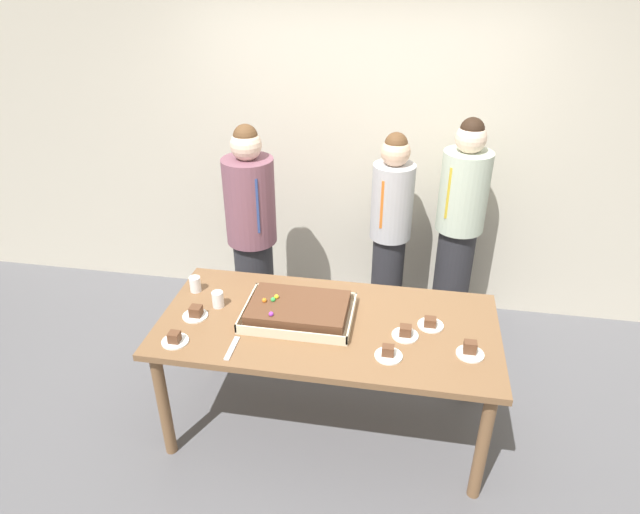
# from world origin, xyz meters

# --- Properties ---
(ground_plane) EXTENTS (12.00, 12.00, 0.00)m
(ground_plane) POSITION_xyz_m (0.00, 0.00, 0.00)
(ground_plane) COLOR #5B5B60
(interior_back_panel) EXTENTS (8.00, 0.12, 3.00)m
(interior_back_panel) POSITION_xyz_m (0.00, 1.60, 1.50)
(interior_back_panel) COLOR beige
(interior_back_panel) RESTS_ON ground_plane
(party_table) EXTENTS (1.97, 0.94, 0.80)m
(party_table) POSITION_xyz_m (0.00, 0.00, 0.71)
(party_table) COLOR brown
(party_table) RESTS_ON ground_plane
(sheet_cake) EXTENTS (0.64, 0.45, 0.12)m
(sheet_cake) POSITION_xyz_m (-0.18, 0.03, 0.85)
(sheet_cake) COLOR beige
(sheet_cake) RESTS_ON party_table
(plated_slice_near_left) EXTENTS (0.15, 0.15, 0.08)m
(plated_slice_near_left) POSITION_xyz_m (0.80, -0.15, 0.82)
(plated_slice_near_left) COLOR white
(plated_slice_near_left) RESTS_ON party_table
(plated_slice_near_right) EXTENTS (0.15, 0.15, 0.07)m
(plated_slice_near_right) POSITION_xyz_m (0.37, -0.24, 0.82)
(plated_slice_near_right) COLOR white
(plated_slice_near_right) RESTS_ON party_table
(plated_slice_far_left) EXTENTS (0.15, 0.15, 0.07)m
(plated_slice_far_left) POSITION_xyz_m (-0.80, -0.33, 0.82)
(plated_slice_far_left) COLOR white
(plated_slice_far_left) RESTS_ON party_table
(plated_slice_far_right) EXTENTS (0.15, 0.15, 0.06)m
(plated_slice_far_right) POSITION_xyz_m (0.59, 0.07, 0.82)
(plated_slice_far_right) COLOR white
(plated_slice_far_right) RESTS_ON party_table
(plated_slice_center_front) EXTENTS (0.15, 0.15, 0.07)m
(plated_slice_center_front) POSITION_xyz_m (0.45, -0.05, 0.82)
(plated_slice_center_front) COLOR white
(plated_slice_center_front) RESTS_ON party_table
(plated_slice_center_back) EXTENTS (0.15, 0.15, 0.07)m
(plated_slice_center_back) POSITION_xyz_m (-0.78, -0.07, 0.82)
(plated_slice_center_back) COLOR white
(plated_slice_center_back) RESTS_ON party_table
(drink_cup_nearest) EXTENTS (0.07, 0.07, 0.10)m
(drink_cup_nearest) POSITION_xyz_m (-0.88, 0.19, 0.85)
(drink_cup_nearest) COLOR white
(drink_cup_nearest) RESTS_ON party_table
(drink_cup_middle) EXTENTS (0.07, 0.07, 0.10)m
(drink_cup_middle) POSITION_xyz_m (-0.68, 0.05, 0.85)
(drink_cup_middle) COLOR white
(drink_cup_middle) RESTS_ON party_table
(cake_server_utensil) EXTENTS (0.03, 0.20, 0.01)m
(cake_server_utensil) POSITION_xyz_m (-0.47, -0.33, 0.80)
(cake_server_utensil) COLOR silver
(cake_server_utensil) RESTS_ON party_table
(person_serving_front) EXTENTS (0.36, 0.36, 1.69)m
(person_serving_front) POSITION_xyz_m (-0.71, 0.89, 0.87)
(person_serving_front) COLOR #28282D
(person_serving_front) RESTS_ON ground_plane
(person_green_shirt_behind) EXTENTS (0.31, 0.31, 1.61)m
(person_green_shirt_behind) POSITION_xyz_m (0.29, 1.15, 0.85)
(person_green_shirt_behind) COLOR #28282D
(person_green_shirt_behind) RESTS_ON ground_plane
(person_striped_tie_right) EXTENTS (0.35, 0.35, 1.72)m
(person_striped_tie_right) POSITION_xyz_m (0.79, 1.21, 0.89)
(person_striped_tie_right) COLOR #28282D
(person_striped_tie_right) RESTS_ON ground_plane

